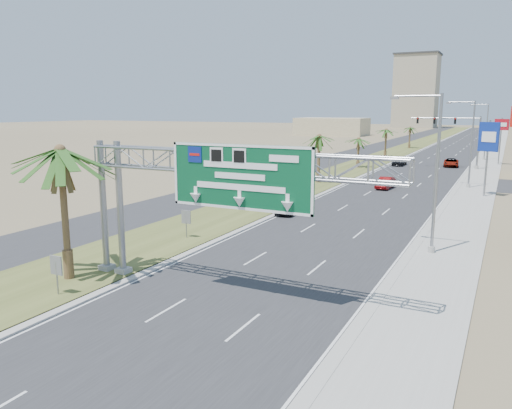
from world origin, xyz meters
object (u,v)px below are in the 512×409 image
Objects in this scene: car_left_lane at (289,206)px; pole_sign_blue at (489,140)px; signal_mast at (464,137)px; car_mid_lane at (385,183)px; pole_sign_red_far at (501,128)px; car_far at (399,162)px; sign_gantry at (216,173)px; car_right_lane at (451,163)px; palm_near at (60,151)px.

pole_sign_blue reaches higher than car_left_lane.
car_mid_lane is at bearing -104.15° from signal_mast.
signal_mast is 1.34× the size of pole_sign_red_far.
car_left_lane reaches higher than car_far.
sign_gantry is 3.53× the size of car_right_lane.
car_far is 0.58× the size of pole_sign_red_far.
car_right_lane is (4.39, 64.37, -5.40)m from sign_gantry.
pole_sign_blue is at bearing -1.70° from car_mid_lane.
pole_sign_blue is (18.62, 38.39, -1.00)m from palm_near.
pole_sign_blue reaches higher than car_far.
palm_near reaches higher than pole_sign_red_far.
sign_gantry is at bearing -95.74° from signal_mast.
sign_gantry reaches higher than car_left_lane.
car_left_lane is 1.00× the size of car_mid_lane.
palm_near is at bearing -166.68° from sign_gantry.
palm_near is 67.76m from car_right_lane.
sign_gantry is 2.01× the size of palm_near.
pole_sign_blue is (14.92, 17.08, 5.25)m from car_left_lane.
car_mid_lane is (8.15, 39.29, -6.27)m from palm_near.
palm_near is at bearing -93.97° from car_far.
pole_sign_red_far is (11.04, 70.82, -0.02)m from sign_gantry.
pole_sign_blue is at bearing -82.63° from car_right_lane.
palm_near is 65.60m from signal_mast.
pole_sign_blue is (10.48, 36.46, -0.13)m from sign_gantry.
signal_mast is 5.13m from car_right_lane.
palm_near is 42.68m from pole_sign_blue.
car_right_lane is at bearing -135.86° from pole_sign_red_far.
car_mid_lane is at bearing -104.15° from car_right_lane.
palm_near reaches higher than car_mid_lane.
car_right_lane reaches higher than car_mid_lane.
pole_sign_blue reaches higher than car_mid_lane.
pole_sign_red_far reaches higher than sign_gantry.
signal_mast reaches higher than pole_sign_blue.
pole_sign_red_far is at bearing 75.00° from car_mid_lane.
car_left_lane is at bearing 102.89° from sign_gantry.
car_right_lane is at bearing 86.10° from sign_gantry.
palm_near is 1.09× the size of pole_sign_red_far.
car_mid_lane is at bearing -108.24° from pole_sign_red_far.
pole_sign_blue is (13.83, -26.21, 5.28)m from car_far.
signal_mast reaches higher than sign_gantry.
sign_gantry reaches higher than car_far.
signal_mast is 2.17× the size of car_right_lane.
car_far is at bearing -172.52° from car_right_lane.
car_far is 30.10m from pole_sign_blue.
car_mid_lane is at bearing -82.16° from car_far.
car_mid_lane reaches higher than car_far.
pole_sign_red_far is (15.47, 51.43, 5.36)m from car_left_lane.
pole_sign_red_far is (19.17, 72.74, -0.89)m from palm_near.
signal_mast is (6.23, 62.05, -1.21)m from sign_gantry.
signal_mast is 25.96m from pole_sign_blue.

